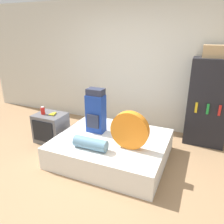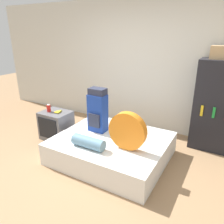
{
  "view_description": "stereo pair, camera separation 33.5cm",
  "coord_description": "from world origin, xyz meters",
  "px_view_note": "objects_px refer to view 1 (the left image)",
  "views": [
    {
      "loc": [
        1.34,
        -2.23,
        1.99
      ],
      "look_at": [
        0.08,
        0.65,
        0.81
      ],
      "focal_mm": 35.0,
      "sensor_mm": 36.0,
      "label": 1
    },
    {
      "loc": [
        1.64,
        -2.08,
        1.99
      ],
      "look_at": [
        0.08,
        0.65,
        0.81
      ],
      "focal_mm": 35.0,
      "sensor_mm": 36.0,
      "label": 2
    }
  ],
  "objects_px": {
    "sleeping_roll": "(90,143)",
    "tent_bag": "(130,130)",
    "canister": "(43,111)",
    "television": "(51,128)",
    "bookshelf": "(208,103)",
    "backpack": "(96,111)",
    "cardboard_box": "(216,51)"
  },
  "relations": [
    {
      "from": "backpack",
      "to": "television",
      "type": "bearing_deg",
      "value": -177.31
    },
    {
      "from": "tent_bag",
      "to": "bookshelf",
      "type": "bearing_deg",
      "value": 53.67
    },
    {
      "from": "backpack",
      "to": "tent_bag",
      "type": "distance_m",
      "value": 0.78
    },
    {
      "from": "tent_bag",
      "to": "backpack",
      "type": "bearing_deg",
      "value": 156.43
    },
    {
      "from": "backpack",
      "to": "bookshelf",
      "type": "xyz_separation_m",
      "value": [
        1.71,
        1.05,
        0.06
      ]
    },
    {
      "from": "bookshelf",
      "to": "sleeping_roll",
      "type": "bearing_deg",
      "value": -132.97
    },
    {
      "from": "sleeping_roll",
      "to": "bookshelf",
      "type": "xyz_separation_m",
      "value": [
        1.51,
        1.62,
        0.33
      ]
    },
    {
      "from": "backpack",
      "to": "television",
      "type": "distance_m",
      "value": 1.04
    },
    {
      "from": "cardboard_box",
      "to": "television",
      "type": "bearing_deg",
      "value": -157.1
    },
    {
      "from": "backpack",
      "to": "sleeping_roll",
      "type": "height_order",
      "value": "backpack"
    },
    {
      "from": "tent_bag",
      "to": "bookshelf",
      "type": "xyz_separation_m",
      "value": [
        1.0,
        1.36,
        0.14
      ]
    },
    {
      "from": "sleeping_roll",
      "to": "television",
      "type": "relative_size",
      "value": 0.92
    },
    {
      "from": "backpack",
      "to": "cardboard_box",
      "type": "distance_m",
      "value": 2.22
    },
    {
      "from": "backpack",
      "to": "sleeping_roll",
      "type": "relative_size",
      "value": 1.46
    },
    {
      "from": "canister",
      "to": "cardboard_box",
      "type": "xyz_separation_m",
      "value": [
        2.75,
        1.15,
        1.05
      ]
    },
    {
      "from": "canister",
      "to": "bookshelf",
      "type": "relative_size",
      "value": 0.09
    },
    {
      "from": "tent_bag",
      "to": "canister",
      "type": "xyz_separation_m",
      "value": [
        -1.77,
        0.23,
        -0.03
      ]
    },
    {
      "from": "sleeping_roll",
      "to": "tent_bag",
      "type": "bearing_deg",
      "value": 26.99
    },
    {
      "from": "backpack",
      "to": "bookshelf",
      "type": "height_order",
      "value": "bookshelf"
    },
    {
      "from": "television",
      "to": "canister",
      "type": "relative_size",
      "value": 3.82
    },
    {
      "from": "tent_bag",
      "to": "sleeping_roll",
      "type": "xyz_separation_m",
      "value": [
        -0.51,
        -0.26,
        -0.2
      ]
    },
    {
      "from": "tent_bag",
      "to": "canister",
      "type": "distance_m",
      "value": 1.78
    },
    {
      "from": "backpack",
      "to": "canister",
      "type": "distance_m",
      "value": 1.06
    },
    {
      "from": "tent_bag",
      "to": "cardboard_box",
      "type": "bearing_deg",
      "value": 54.42
    },
    {
      "from": "backpack",
      "to": "cardboard_box",
      "type": "height_order",
      "value": "cardboard_box"
    },
    {
      "from": "cardboard_box",
      "to": "bookshelf",
      "type": "bearing_deg",
      "value": -55.86
    },
    {
      "from": "tent_bag",
      "to": "bookshelf",
      "type": "distance_m",
      "value": 1.69
    },
    {
      "from": "sleeping_roll",
      "to": "cardboard_box",
      "type": "relative_size",
      "value": 1.28
    },
    {
      "from": "bookshelf",
      "to": "cardboard_box",
      "type": "distance_m",
      "value": 0.88
    },
    {
      "from": "sleeping_roll",
      "to": "television",
      "type": "bearing_deg",
      "value": 155.35
    },
    {
      "from": "backpack",
      "to": "bookshelf",
      "type": "relative_size",
      "value": 0.48
    },
    {
      "from": "backpack",
      "to": "canister",
      "type": "relative_size",
      "value": 5.17
    }
  ]
}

